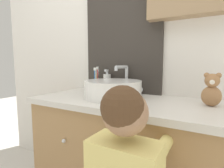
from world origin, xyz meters
TOP-DOWN VIEW (x-y plane):
  - wall_back at (0.01, 0.62)m, footprint 3.20×0.18m
  - vanity_counter at (0.00, 0.33)m, footprint 1.17×0.55m
  - sink_basin at (-0.08, 0.34)m, footprint 0.37×0.43m
  - toothbrush_holder at (-0.33, 0.50)m, footprint 0.06×0.06m
  - soap_dispenser at (-0.24, 0.53)m, footprint 0.06×0.06m
  - teddy_bear at (0.48, 0.40)m, footprint 0.10×0.08m

SIDE VIEW (x-z plane):
  - vanity_counter at x=0.00m, z-range 0.00..0.82m
  - toothbrush_holder at x=-0.33m, z-range 0.78..0.98m
  - sink_basin at x=-0.08m, z-range 0.77..0.99m
  - soap_dispenser at x=-0.24m, z-range 0.80..0.98m
  - teddy_bear at x=0.48m, z-range 0.81..0.99m
  - wall_back at x=0.01m, z-range 0.02..2.52m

